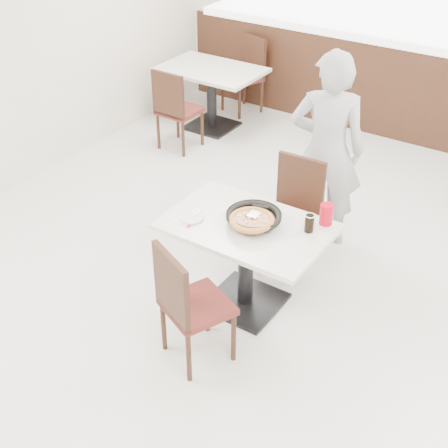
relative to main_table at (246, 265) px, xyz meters
The scene contains 20 objects.
floor 0.38m from the main_table, 105.62° to the left, with size 7.00×7.00×0.00m, color #B2B2AE.
wall_back 3.70m from the main_table, 90.25° to the left, with size 6.00×0.04×2.80m, color beige.
wainscot_back 3.54m from the main_table, 90.25° to the left, with size 5.90×0.03×1.10m, color black.
fluo_panel_b 3.17m from the main_table, 44.21° to the right, with size 1.20×0.60×0.02m, color white.
main_table is the anchor object (origin of this frame).
chair_near 0.67m from the main_table, 88.39° to the right, with size 0.42×0.42×0.95m, color black, non-canonical shape.
chair_far 0.64m from the main_table, 88.11° to the left, with size 0.42×0.42×0.95m, color black, non-canonical shape.
trivet 0.40m from the main_table, 31.13° to the right, with size 0.13×0.13×0.04m, color black.
pizza_pan 0.42m from the main_table, 44.71° to the left, with size 0.37×0.37×0.01m, color black.
pizza 0.44m from the main_table, 26.67° to the right, with size 0.29×0.29×0.02m, color #C37934.
pizza_server 0.47m from the main_table, 27.31° to the left, with size 0.08×0.10×0.00m, color white.
napkin 0.59m from the main_table, 154.69° to the right, with size 0.16×0.16×0.00m, color white.
side_plate 0.57m from the main_table, 157.55° to the right, with size 0.19×0.19×0.01m, color silver.
fork 0.57m from the main_table, 158.16° to the right, with size 0.01×0.14×0.00m, color white.
cola_glass 0.63m from the main_table, 22.33° to the left, with size 0.07×0.07×0.13m, color black.
red_cup 0.73m from the main_table, 34.81° to the left, with size 0.10×0.10×0.16m, color #B80519.
diner_person 1.28m from the main_table, 86.72° to the left, with size 0.64×0.42×1.75m, color #A4A3A7.
bg_table_left 3.37m from the main_table, 128.95° to the left, with size 1.20×0.80×0.75m, color beige, non-canonical shape.
bg_chair_left_near 2.88m from the main_table, 137.03° to the left, with size 0.42×0.42×0.95m, color black, non-canonical shape.
bg_chair_left_far 3.85m from the main_table, 122.56° to the left, with size 0.42×0.42×0.95m, color black, non-canonical shape.
Camera 1 is at (1.98, -3.32, 3.26)m, focal length 50.00 mm.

